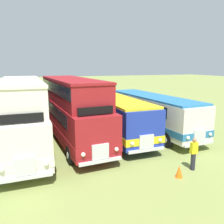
{
  "coord_description": "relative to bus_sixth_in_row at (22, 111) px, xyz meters",
  "views": [
    {
      "loc": [
        3.46,
        -15.87,
        5.36
      ],
      "look_at": [
        9.87,
        0.88,
        1.73
      ],
      "focal_mm": 36.93,
      "sensor_mm": 36.0,
      "label": 1
    }
  ],
  "objects": [
    {
      "name": "bus_sixth_in_row",
      "position": [
        0.0,
        0.0,
        0.0
      ],
      "size": [
        2.65,
        11.33,
        4.49
      ],
      "color": "silver",
      "rests_on": "ground"
    },
    {
      "name": "bus_seventh_in_row",
      "position": [
        3.26,
        0.1,
        -0.0
      ],
      "size": [
        3.13,
        10.65,
        4.49
      ],
      "color": "maroon",
      "rests_on": "ground"
    },
    {
      "name": "bus_eighth_in_row",
      "position": [
        6.53,
        0.23,
        -0.72
      ],
      "size": [
        2.66,
        9.87,
        2.99
      ],
      "color": "#1E339E",
      "rests_on": "ground"
    },
    {
      "name": "bus_ninth_in_row",
      "position": [
        9.79,
        0.4,
        -0.72
      ],
      "size": [
        3.11,
        10.75,
        2.99
      ],
      "color": "silver",
      "rests_on": "ground"
    },
    {
      "name": "cone_mid_row",
      "position": [
        6.96,
        -7.14,
        -2.16
      ],
      "size": [
        0.36,
        0.36,
        0.62
      ],
      "primitive_type": "cone",
      "color": "orange",
      "rests_on": "ground"
    },
    {
      "name": "marshal_person",
      "position": [
        8.16,
        -6.69,
        -1.59
      ],
      "size": [
        0.36,
        0.24,
        1.73
      ],
      "color": "#23232D",
      "rests_on": "ground"
    }
  ]
}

